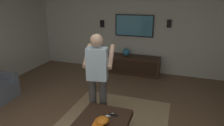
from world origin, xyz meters
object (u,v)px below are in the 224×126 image
object	(u,v)px
remote_black	(113,115)
wall_speaker_left	(169,24)
person_standing	(98,73)
bowl	(102,120)
wall_speaker_right	(102,24)
media_console	(131,65)
tv	(134,26)
book	(99,124)
remote_white	(110,115)
vase_round	(126,52)

from	to	relation	value
remote_black	wall_speaker_left	world-z (taller)	wall_speaker_left
person_standing	remote_black	xyz separation A→B (m)	(-0.42, -0.43, -0.52)
bowl	wall_speaker_right	size ratio (longest dim) A/B	0.93
media_console	remote_black	world-z (taller)	media_console
person_standing	bowl	size ratio (longest dim) A/B	8.00
wall_speaker_right	tv	bearing A→B (deg)	-90.74
media_console	book	distance (m)	3.22
remote_black	tv	bearing A→B (deg)	-102.46
media_console	remote_white	xyz separation A→B (m)	(-2.93, -0.35, 0.14)
tv	vase_round	xyz separation A→B (m)	(-0.25, 0.16, -0.76)
wall_speaker_left	wall_speaker_right	bearing A→B (deg)	90.00
bowl	wall_speaker_left	size ratio (longest dim) A/B	0.93
person_standing	wall_speaker_right	bearing A→B (deg)	9.11
media_console	vase_round	size ratio (longest dim) A/B	7.73
tv	book	bearing A→B (deg)	4.49
media_console	wall_speaker_left	distance (m)	1.61
person_standing	wall_speaker_left	world-z (taller)	person_standing
remote_black	wall_speaker_right	distance (m)	3.61
book	vase_round	bearing A→B (deg)	2.39
book	person_standing	bearing A→B (deg)	17.83
person_standing	vase_round	size ratio (longest dim) A/B	7.45
media_console	wall_speaker_right	bearing A→B (deg)	-103.95
tv	remote_black	bearing A→B (deg)	7.15
remote_black	vase_round	size ratio (longest dim) A/B	0.68
tv	person_standing	world-z (taller)	tv
book	media_console	bearing A→B (deg)	-0.44
vase_round	bowl	bearing A→B (deg)	-171.61
tv	remote_white	world-z (taller)	tv
media_console	book	size ratio (longest dim) A/B	7.73
tv	vase_round	bearing A→B (deg)	-32.30
tv	bowl	world-z (taller)	tv
wall_speaker_left	remote_black	bearing A→B (deg)	169.40
book	wall_speaker_left	xyz separation A→B (m)	(3.46, -0.72, 1.10)
bowl	book	world-z (taller)	bowl
person_standing	remote_white	size ratio (longest dim) A/B	10.93
book	vase_round	size ratio (longest dim) A/B	1.00
remote_white	wall_speaker_right	distance (m)	3.61
remote_white	book	world-z (taller)	book
tv	book	xyz separation A→B (m)	(-3.45, -0.27, -1.00)
remote_black	wall_speaker_right	world-z (taller)	wall_speaker_right
bowl	wall_speaker_right	xyz separation A→B (m)	(3.39, 1.32, 0.98)
media_console	vase_round	bearing A→B (deg)	-86.14
tv	wall_speaker_left	distance (m)	0.99
bowl	remote_black	distance (m)	0.25
book	vase_round	world-z (taller)	vase_round
media_console	book	xyz separation A→B (m)	(-3.21, -0.27, 0.14)
bowl	remote_white	size ratio (longest dim) A/B	1.37
media_console	person_standing	distance (m)	2.57
bowl	wall_speaker_right	world-z (taller)	wall_speaker_right
bowl	remote_black	size ratio (longest dim) A/B	1.37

